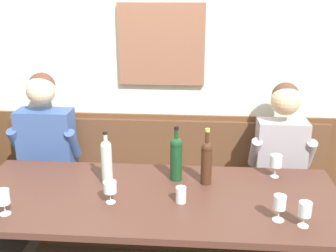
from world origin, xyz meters
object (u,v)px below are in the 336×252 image
(dining_table, at_px, (155,206))
(person_center_right_seat, at_px, (289,190))
(water_tumbler_center, at_px, (181,195))
(wine_bottle_amber_mid, at_px, (176,157))
(wall_bench, at_px, (164,204))
(wine_glass_center_rear, at_px, (280,203))
(wine_bottle_clear_water, at_px, (107,161))
(person_left_seat, at_px, (31,180))
(wine_glass_mid_right, at_px, (305,210))
(wine_glass_by_bottle, at_px, (110,188))
(wine_bottle_green_tall, at_px, (207,161))
(wine_glass_right_end, at_px, (276,162))
(wine_glass_mid_left, at_px, (3,197))

(dining_table, distance_m, person_center_right_seat, 0.94)
(water_tumbler_center, bearing_deg, wine_bottle_amber_mid, 98.63)
(wall_bench, height_order, wine_glass_center_rear, wall_bench)
(wine_bottle_clear_water, bearing_deg, person_center_right_seat, 9.22)
(person_left_seat, distance_m, wine_bottle_amber_mid, 1.08)
(person_left_seat, relative_size, water_tumbler_center, 13.83)
(wine_glass_mid_right, distance_m, water_tumbler_center, 0.69)
(wine_glass_center_rear, bearing_deg, person_left_seat, 160.90)
(wine_glass_center_rear, distance_m, wine_glass_by_bottle, 0.96)
(wine_bottle_amber_mid, bearing_deg, wine_bottle_green_tall, -11.69)
(wine_bottle_green_tall, relative_size, wine_glass_right_end, 2.40)
(wine_bottle_clear_water, height_order, wine_glass_mid_left, wine_bottle_clear_water)
(dining_table, bearing_deg, wine_glass_by_bottle, -156.45)
(wall_bench, height_order, wine_glass_mid_left, wall_bench)
(wine_bottle_green_tall, bearing_deg, wine_glass_mid_left, -157.39)
(wine_bottle_clear_water, bearing_deg, wine_bottle_amber_mid, 11.96)
(wall_bench, bearing_deg, wine_bottle_amber_mid, -75.98)
(wine_bottle_amber_mid, bearing_deg, wine_bottle_clear_water, -168.04)
(person_center_right_seat, height_order, wine_glass_mid_right, person_center_right_seat)
(dining_table, height_order, wine_bottle_clear_water, wine_bottle_clear_water)
(dining_table, distance_m, wine_glass_mid_right, 0.89)
(dining_table, distance_m, wine_bottle_clear_water, 0.42)
(wall_bench, distance_m, person_center_right_seat, 1.02)
(wine_bottle_green_tall, relative_size, wine_bottle_amber_mid, 1.02)
(wine_bottle_amber_mid, bearing_deg, wall_bench, 104.02)
(dining_table, height_order, person_left_seat, person_left_seat)
(wine_glass_mid_right, xyz_separation_m, wine_glass_by_bottle, (-1.07, 0.17, -0.00))
(person_left_seat, relative_size, wine_glass_mid_left, 9.08)
(dining_table, xyz_separation_m, wine_bottle_clear_water, (-0.32, 0.13, 0.23))
(wall_bench, bearing_deg, wine_bottle_green_tall, -58.62)
(wine_bottle_amber_mid, distance_m, wine_glass_mid_right, 0.87)
(wine_glass_mid_right, bearing_deg, person_center_right_seat, 84.39)
(wine_glass_mid_right, relative_size, water_tumbler_center, 1.45)
(person_left_seat, relative_size, wine_glass_mid_right, 9.51)
(wine_glass_right_end, bearing_deg, wine_glass_mid_right, -85.56)
(wall_bench, bearing_deg, person_left_seat, -158.08)
(wine_glass_center_rear, bearing_deg, wine_bottle_amber_mid, 141.76)
(wine_glass_mid_right, bearing_deg, wine_glass_by_bottle, 170.87)
(wine_bottle_clear_water, bearing_deg, person_left_seat, 161.98)
(wine_bottle_green_tall, xyz_separation_m, water_tumbler_center, (-0.15, -0.26, -0.11))
(person_center_right_seat, relative_size, wine_glass_center_rear, 8.88)
(dining_table, height_order, wine_bottle_green_tall, wine_bottle_green_tall)
(wine_bottle_amber_mid, bearing_deg, person_center_right_seat, 7.64)
(wall_bench, distance_m, wine_bottle_green_tall, 0.86)
(person_center_right_seat, height_order, wine_glass_mid_left, person_center_right_seat)
(wall_bench, relative_size, person_left_seat, 1.92)
(wine_bottle_green_tall, bearing_deg, wine_glass_by_bottle, -152.34)
(wine_glass_right_end, bearing_deg, person_left_seat, 179.44)
(wine_glass_center_rear, relative_size, wine_glass_right_end, 0.96)
(person_left_seat, bearing_deg, wine_bottle_amber_mid, -5.69)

